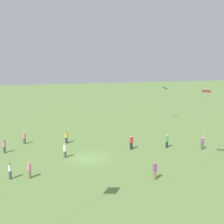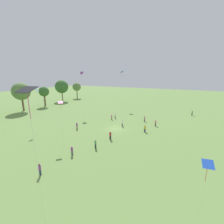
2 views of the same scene
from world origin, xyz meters
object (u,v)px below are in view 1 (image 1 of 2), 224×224
Objects in this scene: person_5 at (10,171)px; kite_2 at (165,89)px; person_0 at (131,143)px; person_4 at (24,138)px; person_1 at (29,170)px; person_11 at (155,171)px; person_7 at (167,141)px; person_2 at (66,137)px; person_3 at (202,143)px; kite_3 at (206,93)px; person_10 at (65,151)px; person_6 at (4,146)px.

person_5 is 0.25× the size of kite_2.
person_0 is 14.88m from person_4.
person_1 is 0.94× the size of person_11.
person_7 is 0.27× the size of kite_2.
person_0 is at bearing 94.90° from person_1.
person_1 is 0.93× the size of person_2.
kite_3 is (3.63, 5.58, 7.17)m from person_3.
kite_3 reaches higher than person_2.
person_5 is 14.04m from person_11.
person_10 is (-4.38, 7.89, 0.03)m from person_4.
person_10 is (1.21, 6.47, 0.01)m from person_2.
person_1 is (13.19, 6.48, -0.09)m from person_0.
person_0 is 1.03× the size of person_7.
person_4 reaches higher than person_5.
person_10 reaches higher than person_2.
person_7 is (-12.38, 6.14, 0.02)m from person_2.
person_2 is 1.03× the size of person_4.
person_7 is 10.58m from kite_3.
person_6 is 20.89m from person_7.
person_7 is at bearing 17.42° from person_3.
person_2 is 0.27× the size of kite_2.
person_3 is at bearing 47.57° from person_6.
person_7 is (-20.52, 3.88, 0.04)m from person_6.
person_3 is 0.98× the size of person_4.
person_7 is 19.36m from kite_2.
kite_3 is (-18.32, 1.99, 7.19)m from person_1.
person_0 reaches higher than person_6.
kite_2 is (-26.16, -9.18, 5.28)m from person_4.
person_5 is at bearing -121.72° from person_1.
person_5 is 20.53m from person_7.
kite_3 reaches higher than person_11.
person_3 is 17.67m from person_10.
person_3 is at bearing -101.54° from person_5.
person_7 is at bearing -169.74° from kite_2.
person_0 is at bearing 28.58° from person_3.
person_0 reaches higher than person_1.
person_7 is 1.01× the size of person_11.
person_11 is at bearing -172.46° from kite_2.
person_6 is 24.96m from kite_3.
person_2 reaches higher than person_3.
kite_2 is at bearing 85.74° from person_6.
person_3 is at bearing 78.01° from person_1.
person_0 is at bearing 177.43° from kite_2.
person_0 is at bearing 176.70° from person_7.
person_0 is 9.23m from person_3.
person_4 is 0.97× the size of person_10.
person_1 is 0.25× the size of kite_2.
kite_2 reaches higher than person_5.
person_11 is 30.82m from kite_2.
person_5 is (7.40, 11.64, -0.02)m from person_2.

